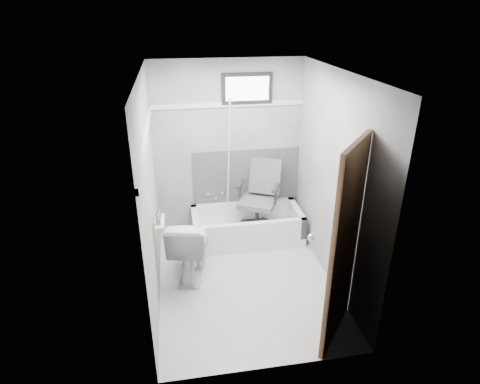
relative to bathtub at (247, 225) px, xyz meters
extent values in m
plane|color=white|center=(-0.20, -0.93, -0.21)|extent=(2.60, 2.60, 0.00)
plane|color=silver|center=(-0.20, -0.93, 2.19)|extent=(2.60, 2.60, 0.00)
cube|color=slate|center=(-0.20, 0.37, 0.99)|extent=(2.00, 0.02, 2.40)
cube|color=slate|center=(-0.20, -2.23, 0.99)|extent=(2.00, 0.02, 2.40)
cube|color=slate|center=(-1.20, -0.93, 0.99)|extent=(0.02, 2.60, 2.40)
cube|color=slate|center=(0.80, -0.93, 0.99)|extent=(0.02, 2.60, 2.40)
imported|color=white|center=(-0.82, -0.68, 0.18)|extent=(0.60, 0.87, 0.78)
cube|color=#4C4C4F|center=(0.05, 0.36, 0.59)|extent=(1.50, 0.02, 0.78)
cube|color=white|center=(-0.20, 0.36, 1.61)|extent=(2.00, 0.02, 0.06)
cube|color=white|center=(-1.18, -0.93, 1.61)|extent=(0.02, 2.60, 0.06)
cylinder|color=silver|center=(-0.23, 0.13, 0.84)|extent=(0.02, 0.46, 1.91)
cube|color=white|center=(-1.13, -0.96, 0.69)|extent=(0.10, 0.32, 0.02)
imported|color=olive|center=(-1.14, -1.04, 0.76)|extent=(0.06, 0.06, 0.11)
imported|color=slate|center=(-1.14, -0.90, 0.75)|extent=(0.10, 0.10, 0.09)
camera|label=1|loc=(-0.91, -4.78, 2.75)|focal=30.00mm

